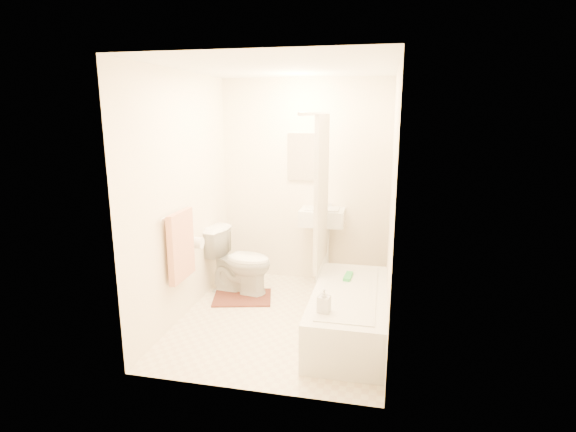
% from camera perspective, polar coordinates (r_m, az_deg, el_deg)
% --- Properties ---
extents(floor, '(2.40, 2.40, 0.00)m').
position_cam_1_polar(floor, '(4.59, -0.68, -12.95)').
color(floor, beige).
rests_on(floor, ground).
extents(ceiling, '(2.40, 2.40, 0.00)m').
position_cam_1_polar(ceiling, '(4.15, -0.77, 18.40)').
color(ceiling, white).
rests_on(ceiling, ground).
extents(wall_back, '(2.00, 0.02, 2.40)m').
position_cam_1_polar(wall_back, '(5.37, 2.15, 4.32)').
color(wall_back, beige).
rests_on(wall_back, ground).
extents(wall_left, '(0.02, 2.40, 2.40)m').
position_cam_1_polar(wall_left, '(4.53, -13.15, 2.37)').
color(wall_left, beige).
rests_on(wall_left, ground).
extents(wall_right, '(0.02, 2.40, 2.40)m').
position_cam_1_polar(wall_right, '(4.10, 13.02, 1.28)').
color(wall_right, beige).
rests_on(wall_right, ground).
extents(mirror, '(0.40, 0.03, 0.55)m').
position_cam_1_polar(mirror, '(5.31, 2.14, 7.50)').
color(mirror, white).
rests_on(mirror, wall_back).
extents(curtain_rod, '(0.03, 1.70, 0.03)m').
position_cam_1_polar(curtain_rod, '(4.17, 3.69, 12.84)').
color(curtain_rod, silver).
rests_on(curtain_rod, wall_back).
extents(shower_curtain, '(0.04, 0.80, 1.55)m').
position_cam_1_polar(shower_curtain, '(4.63, 4.29, 3.16)').
color(shower_curtain, silver).
rests_on(shower_curtain, curtain_rod).
extents(towel_bar, '(0.02, 0.60, 0.02)m').
position_cam_1_polar(towel_bar, '(4.31, -14.00, 0.44)').
color(towel_bar, silver).
rests_on(towel_bar, wall_left).
extents(towel, '(0.06, 0.45, 0.66)m').
position_cam_1_polar(towel, '(4.38, -13.42, -3.67)').
color(towel, '#CC7266').
rests_on(towel, towel_bar).
extents(toilet_paper, '(0.11, 0.12, 0.12)m').
position_cam_1_polar(toilet_paper, '(4.72, -11.45, -3.36)').
color(toilet_paper, white).
rests_on(toilet_paper, wall_left).
extents(toilet, '(0.81, 0.54, 0.74)m').
position_cam_1_polar(toilet, '(5.12, -6.15, -5.75)').
color(toilet, white).
rests_on(toilet, floor).
extents(sink, '(0.51, 0.41, 1.00)m').
position_cam_1_polar(sink, '(5.35, 4.36, -3.44)').
color(sink, silver).
rests_on(sink, floor).
extents(bathtub, '(0.66, 1.51, 0.42)m').
position_cam_1_polar(bathtub, '(4.25, 7.79, -12.15)').
color(bathtub, silver).
rests_on(bathtub, floor).
extents(bath_mat, '(0.72, 0.60, 0.02)m').
position_cam_1_polar(bath_mat, '(5.07, -5.82, -10.27)').
color(bath_mat, '#482420').
rests_on(bath_mat, floor).
extents(soap_bottle, '(0.11, 0.11, 0.21)m').
position_cam_1_polar(soap_bottle, '(3.70, 4.59, -10.66)').
color(soap_bottle, silver).
rests_on(soap_bottle, bathtub).
extents(scrub_brush, '(0.08, 0.22, 0.04)m').
position_cam_1_polar(scrub_brush, '(4.46, 7.65, -7.66)').
color(scrub_brush, green).
rests_on(scrub_brush, bathtub).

